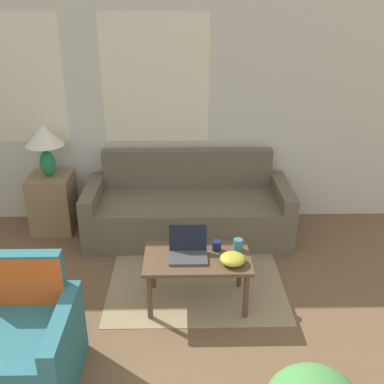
{
  "coord_description": "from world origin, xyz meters",
  "views": [
    {
      "loc": [
        0.94,
        -0.5,
        2.35
      ],
      "look_at": [
        1.01,
        3.13,
        0.75
      ],
      "focal_mm": 42.0,
      "sensor_mm": 36.0,
      "label": 1
    }
  ],
  "objects_px": {
    "coffee_table": "(197,263)",
    "laptop": "(188,250)",
    "armchair": "(19,348)",
    "couch": "(188,210)",
    "cup_yellow": "(217,246)",
    "snack_bowl": "(233,259)",
    "table_lamp": "(44,140)",
    "cup_navy": "(238,245)"
  },
  "relations": [
    {
      "from": "coffee_table",
      "to": "laptop",
      "type": "bearing_deg",
      "value": 169.2
    },
    {
      "from": "armchair",
      "to": "laptop",
      "type": "height_order",
      "value": "armchair"
    },
    {
      "from": "couch",
      "to": "armchair",
      "type": "relative_size",
      "value": 2.56
    },
    {
      "from": "armchair",
      "to": "cup_yellow",
      "type": "xyz_separation_m",
      "value": [
        1.33,
        0.91,
        0.2
      ]
    },
    {
      "from": "couch",
      "to": "armchair",
      "type": "xyz_separation_m",
      "value": [
        -1.11,
        -2.01,
        0.01
      ]
    },
    {
      "from": "cup_yellow",
      "to": "snack_bowl",
      "type": "distance_m",
      "value": 0.23
    },
    {
      "from": "table_lamp",
      "to": "snack_bowl",
      "type": "distance_m",
      "value": 2.32
    },
    {
      "from": "armchair",
      "to": "laptop",
      "type": "distance_m",
      "value": 1.39
    },
    {
      "from": "couch",
      "to": "snack_bowl",
      "type": "relative_size",
      "value": 10.46
    },
    {
      "from": "armchair",
      "to": "table_lamp",
      "type": "height_order",
      "value": "table_lamp"
    },
    {
      "from": "coffee_table",
      "to": "cup_navy",
      "type": "xyz_separation_m",
      "value": [
        0.34,
        0.1,
        0.1
      ]
    },
    {
      "from": "armchair",
      "to": "cup_yellow",
      "type": "bearing_deg",
      "value": 34.44
    },
    {
      "from": "couch",
      "to": "cup_yellow",
      "type": "height_order",
      "value": "couch"
    },
    {
      "from": "table_lamp",
      "to": "cup_navy",
      "type": "distance_m",
      "value": 2.26
    },
    {
      "from": "snack_bowl",
      "to": "couch",
      "type": "bearing_deg",
      "value": 104.38
    },
    {
      "from": "laptop",
      "to": "cup_yellow",
      "type": "xyz_separation_m",
      "value": [
        0.23,
        0.09,
        -0.01
      ]
    },
    {
      "from": "laptop",
      "to": "armchair",
      "type": "bearing_deg",
      "value": -143.0
    },
    {
      "from": "cup_navy",
      "to": "cup_yellow",
      "type": "relative_size",
      "value": 1.17
    },
    {
      "from": "couch",
      "to": "laptop",
      "type": "distance_m",
      "value": 1.2
    },
    {
      "from": "table_lamp",
      "to": "snack_bowl",
      "type": "xyz_separation_m",
      "value": [
        1.77,
        -1.4,
        -0.53
      ]
    },
    {
      "from": "armchair",
      "to": "snack_bowl",
      "type": "bearing_deg",
      "value": 26.25
    },
    {
      "from": "couch",
      "to": "table_lamp",
      "type": "relative_size",
      "value": 3.86
    },
    {
      "from": "coffee_table",
      "to": "cup_yellow",
      "type": "xyz_separation_m",
      "value": [
        0.16,
        0.1,
        0.1
      ]
    },
    {
      "from": "couch",
      "to": "cup_yellow",
      "type": "relative_size",
      "value": 25.88
    },
    {
      "from": "laptop",
      "to": "snack_bowl",
      "type": "height_order",
      "value": "laptop"
    },
    {
      "from": "armchair",
      "to": "coffee_table",
      "type": "relative_size",
      "value": 0.96
    },
    {
      "from": "cup_navy",
      "to": "snack_bowl",
      "type": "xyz_separation_m",
      "value": [
        -0.07,
        -0.2,
        -0.01
      ]
    },
    {
      "from": "armchair",
      "to": "laptop",
      "type": "bearing_deg",
      "value": 37.0
    },
    {
      "from": "table_lamp",
      "to": "laptop",
      "type": "bearing_deg",
      "value": -42.0
    },
    {
      "from": "table_lamp",
      "to": "cup_yellow",
      "type": "relative_size",
      "value": 6.71
    },
    {
      "from": "cup_yellow",
      "to": "snack_bowl",
      "type": "bearing_deg",
      "value": -61.26
    },
    {
      "from": "coffee_table",
      "to": "cup_yellow",
      "type": "relative_size",
      "value": 10.49
    },
    {
      "from": "couch",
      "to": "cup_yellow",
      "type": "bearing_deg",
      "value": -78.55
    },
    {
      "from": "armchair",
      "to": "table_lamp",
      "type": "xyz_separation_m",
      "value": [
        -0.33,
        2.11,
        0.73
      ]
    },
    {
      "from": "coffee_table",
      "to": "cup_yellow",
      "type": "distance_m",
      "value": 0.21
    },
    {
      "from": "cup_yellow",
      "to": "table_lamp",
      "type": "bearing_deg",
      "value": 144.16
    },
    {
      "from": "table_lamp",
      "to": "laptop",
      "type": "distance_m",
      "value": 1.99
    },
    {
      "from": "armchair",
      "to": "snack_bowl",
      "type": "relative_size",
      "value": 4.09
    },
    {
      "from": "armchair",
      "to": "laptop",
      "type": "relative_size",
      "value": 2.71
    },
    {
      "from": "armchair",
      "to": "coffee_table",
      "type": "distance_m",
      "value": 1.43
    },
    {
      "from": "coffee_table",
      "to": "cup_navy",
      "type": "height_order",
      "value": "cup_navy"
    },
    {
      "from": "armchair",
      "to": "cup_navy",
      "type": "distance_m",
      "value": 1.78
    }
  ]
}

